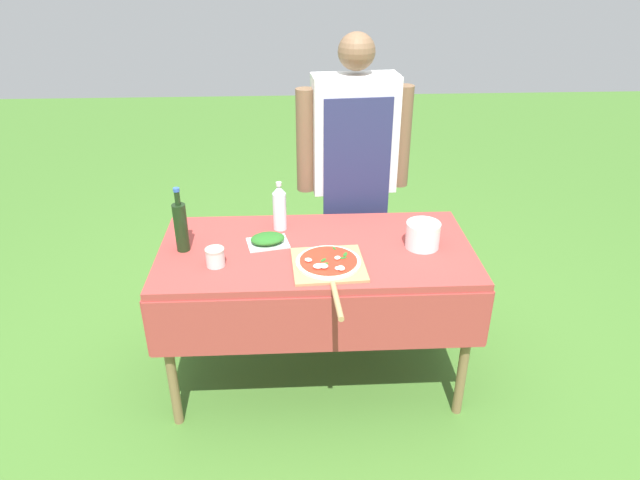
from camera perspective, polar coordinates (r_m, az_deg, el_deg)
name	(u,v)px	position (r m, az deg, el deg)	size (l,w,h in m)	color
ground_plane	(316,374)	(3.08, -0.36, -13.23)	(12.00, 12.00, 0.00)	#477A2D
prep_table	(316,264)	(2.69, -0.40, -2.43)	(1.47, 0.74, 0.76)	#A83D38
person_cook	(353,163)	(3.09, 3.37, 7.74)	(0.61, 0.23, 1.63)	#333D56
pizza_on_peel	(329,265)	(2.48, 0.87, -2.51)	(0.33, 0.57, 0.05)	tan
oil_bottle	(181,226)	(2.65, -13.74, 1.38)	(0.06, 0.06, 0.31)	black
water_bottle	(280,207)	(2.78, -4.07, 3.29)	(0.07, 0.07, 0.25)	silver
herb_container	(268,239)	(2.68, -5.25, 0.07)	(0.21, 0.18, 0.05)	silver
mixing_tub	(423,235)	(2.67, 10.24, 0.51)	(0.16, 0.16, 0.12)	silver
sauce_jar	(215,258)	(2.53, -10.43, -1.79)	(0.08, 0.08, 0.08)	silver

